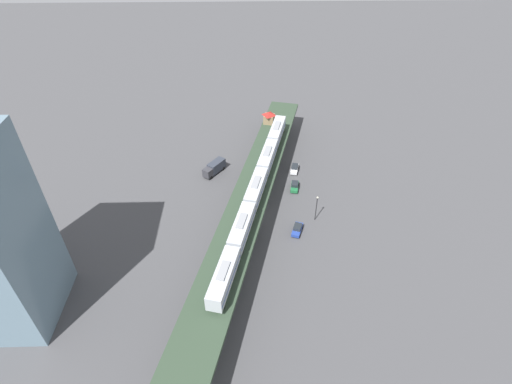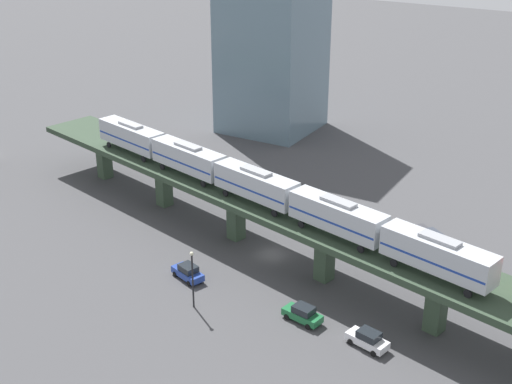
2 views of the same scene
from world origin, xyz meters
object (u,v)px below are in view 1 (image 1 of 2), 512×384
at_px(delivery_truck, 214,168).
at_px(street_car_white, 295,168).
at_px(signal_hut, 269,117).
at_px(street_car_green, 295,186).
at_px(street_lamp, 316,206).
at_px(street_car_blue, 297,229).
at_px(subway_train, 256,188).

bearing_deg(delivery_truck, street_car_white, -179.37).
height_order(signal_hut, street_car_green, signal_hut).
bearing_deg(street_car_white, signal_hut, -65.52).
height_order(street_car_white, delivery_truck, delivery_truck).
bearing_deg(street_car_white, street_lamp, 98.22).
height_order(delivery_truck, street_lamp, street_lamp).
relative_size(signal_hut, street_car_blue, 0.82).
bearing_deg(street_car_blue, street_lamp, -138.84).
bearing_deg(street_car_blue, street_car_green, -93.67).
bearing_deg(street_car_white, subway_train, 60.55).
height_order(subway_train, street_lamp, subway_train).
bearing_deg(signal_hut, delivery_truck, 43.09).
distance_m(subway_train, delivery_truck, 23.48).
height_order(subway_train, street_car_green, subway_train).
relative_size(street_car_white, delivery_truck, 0.66).
height_order(subway_train, street_car_white, subway_train).
xyz_separation_m(signal_hut, street_car_white, (-6.42, 14.09, -8.05)).
distance_m(street_car_white, delivery_truck, 21.75).
height_order(street_car_blue, delivery_truck, delivery_truck).
distance_m(street_car_white, street_lamp, 19.96).
relative_size(subway_train, street_lamp, 8.81).
bearing_deg(signal_hut, street_car_white, 114.48).
relative_size(subway_train, signal_hut, 15.63).
xyz_separation_m(street_car_blue, street_car_green, (-1.01, -15.76, 0.00)).
bearing_deg(signal_hut, subway_train, 82.16).
bearing_deg(street_lamp, street_car_white, -81.78).
xyz_separation_m(signal_hut, street_car_blue, (-4.62, 37.63, -8.05)).
xyz_separation_m(street_car_white, delivery_truck, (21.73, 0.24, 0.82)).
distance_m(subway_train, street_car_white, 24.13).
bearing_deg(signal_hut, street_car_blue, 96.99).
bearing_deg(street_car_white, street_car_green, 84.22).
distance_m(subway_train, signal_hut, 33.99).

